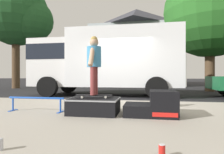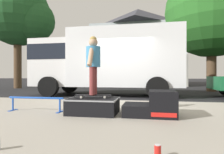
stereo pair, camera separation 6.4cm
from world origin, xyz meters
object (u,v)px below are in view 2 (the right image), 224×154
object	(u,v)px
kicker_ramp	(154,105)
skater_kid	(93,60)
skateboard	(93,95)
street_tree_neighbour	(217,14)
street_tree_main	(21,16)
soda_can_b	(158,151)
grind_rail	(36,101)
box_truck	(105,60)
skate_box	(94,105)

from	to	relation	value
kicker_ramp	skater_kid	world-z (taller)	skater_kid
skateboard	street_tree_neighbour	distance (m)	10.94
kicker_ramp	street_tree_main	distance (m)	14.31
soda_can_b	street_tree_main	bearing A→B (deg)	130.47
grind_rail	box_truck	world-z (taller)	box_truck
grind_rail	street_tree_neighbour	xyz separation A→B (m)	(6.63, 8.66, 4.31)
box_truck	street_tree_main	bearing A→B (deg)	151.11
kicker_ramp	street_tree_neighbour	world-z (taller)	street_tree_neighbour
kicker_ramp	soda_can_b	xyz separation A→B (m)	(-0.03, -2.04, -0.15)
grind_rail	street_tree_main	xyz separation A→B (m)	(-7.00, 9.20, 5.16)
kicker_ramp	skate_box	bearing A→B (deg)	179.98
box_truck	street_tree_main	size ratio (longest dim) A/B	0.85
soda_can_b	box_truck	xyz separation A→B (m)	(-2.10, 7.12, 1.52)
soda_can_b	street_tree_main	size ratio (longest dim) A/B	0.02
soda_can_b	box_truck	world-z (taller)	box_truck
box_truck	grind_rail	bearing A→B (deg)	-95.65
kicker_ramp	skateboard	size ratio (longest dim) A/B	1.29
skateboard	soda_can_b	distance (m)	2.46
skateboard	skater_kid	bearing A→B (deg)	180.00
kicker_ramp	box_truck	size ratio (longest dim) A/B	0.15
kicker_ramp	soda_can_b	world-z (taller)	kicker_ramp
soda_can_b	box_truck	bearing A→B (deg)	106.43
skate_box	soda_can_b	distance (m)	2.39
skateboard	street_tree_main	distance (m)	13.38
skate_box	grind_rail	size ratio (longest dim) A/B	0.78
skateboard	box_truck	xyz separation A→B (m)	(-0.84, 5.03, 1.20)
skate_box	skater_kid	bearing A→B (deg)	112.47
kicker_ramp	skateboard	world-z (taller)	kicker_ramp
street_tree_main	street_tree_neighbour	bearing A→B (deg)	-2.28
skater_kid	street_tree_neighbour	world-z (taller)	street_tree_neighbour
skater_kid	street_tree_main	distance (m)	13.11
street_tree_main	street_tree_neighbour	world-z (taller)	street_tree_main
skater_kid	street_tree_main	size ratio (longest dim) A/B	0.16
kicker_ramp	skater_kid	distance (m)	1.59
skate_box	skateboard	bearing A→B (deg)	112.47
skateboard	street_tree_main	size ratio (longest dim) A/B	0.10
skate_box	skater_kid	xyz separation A→B (m)	(-0.02, 0.05, 0.96)
street_tree_main	street_tree_neighbour	size ratio (longest dim) A/B	1.07
grind_rail	street_tree_main	size ratio (longest dim) A/B	0.16
soda_can_b	street_tree_neighbour	bearing A→B (deg)	69.39
grind_rail	street_tree_neighbour	size ratio (longest dim) A/B	0.18
skate_box	grind_rail	xyz separation A→B (m)	(-1.36, 0.02, 0.06)
grind_rail	skateboard	world-z (taller)	skateboard
kicker_ramp	skateboard	xyz separation A→B (m)	(-1.29, 0.05, 0.18)
box_truck	skateboard	bearing A→B (deg)	-80.48
street_tree_main	street_tree_neighbour	xyz separation A→B (m)	(13.63, -0.54, -0.85)
grind_rail	soda_can_b	bearing A→B (deg)	-38.34
grind_rail	soda_can_b	xyz separation A→B (m)	(2.60, -2.06, -0.18)
box_truck	street_tree_neighbour	world-z (taller)	street_tree_neighbour
skater_kid	skateboard	bearing A→B (deg)	0.00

